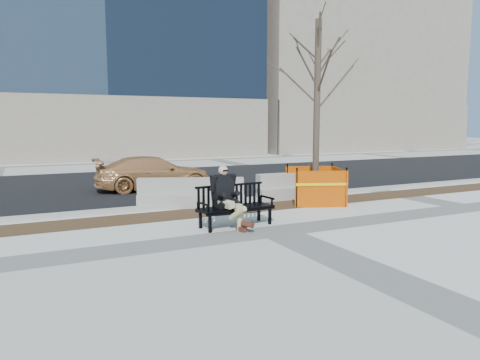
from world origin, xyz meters
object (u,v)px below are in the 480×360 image
at_px(tree_fence, 315,203).
at_px(jersey_barrier_left, 191,207).
at_px(seated_man, 226,227).
at_px(jersey_barrier_right, 299,198).
at_px(sedan, 154,190).
at_px(bench, 236,226).

distance_m(tree_fence, jersey_barrier_left, 3.64).
distance_m(seated_man, jersey_barrier_right, 4.47).
height_order(tree_fence, jersey_barrier_right, tree_fence).
relative_size(tree_fence, sedan, 1.38).
relative_size(seated_man, tree_fence, 0.25).
xyz_separation_m(tree_fence, jersey_barrier_right, (0.04, 0.91, 0.00)).
distance_m(tree_fence, jersey_barrier_right, 0.91).
relative_size(seated_man, jersey_barrier_left, 0.48).
relative_size(bench, jersey_barrier_left, 0.61).
bearing_deg(tree_fence, jersey_barrier_left, 164.88).
relative_size(tree_fence, jersey_barrier_right, 1.95).
bearing_deg(bench, sedan, 86.62).
bearing_deg(jersey_barrier_right, tree_fence, -90.65).
bearing_deg(seated_man, tree_fence, 19.57).
bearing_deg(jersey_barrier_left, sedan, 112.67).
relative_size(bench, sedan, 0.44).
height_order(bench, tree_fence, tree_fence).
height_order(bench, sedan, sedan).
xyz_separation_m(bench, tree_fence, (3.38, 1.67, 0.00)).
relative_size(bench, seated_man, 1.27).
bearing_deg(jersey_barrier_left, seated_man, -70.26).
xyz_separation_m(seated_man, sedan, (0.08, 6.34, 0.00)).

